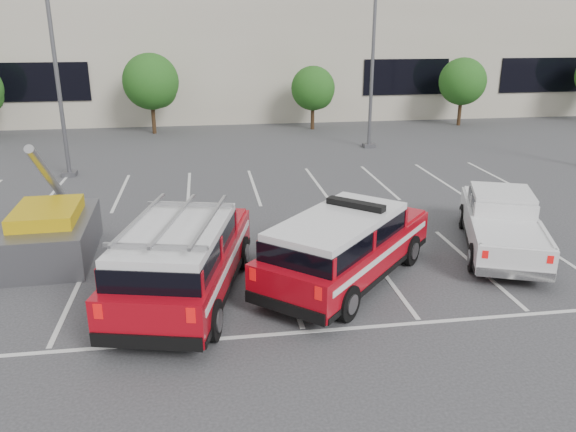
% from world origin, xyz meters
% --- Properties ---
extents(ground, '(120.00, 120.00, 0.00)m').
position_xyz_m(ground, '(0.00, 0.00, 0.00)').
color(ground, '#343436').
rests_on(ground, ground).
extents(stall_markings, '(23.00, 15.00, 0.01)m').
position_xyz_m(stall_markings, '(0.00, 4.50, 0.01)').
color(stall_markings, silver).
rests_on(stall_markings, ground).
extents(convention_building, '(60.00, 16.99, 13.20)m').
position_xyz_m(convention_building, '(0.18, 31.86, 4.72)').
color(convention_building, beige).
rests_on(convention_building, ground).
extents(tree_mid_left, '(3.37, 3.37, 4.85)m').
position_xyz_m(tree_mid_left, '(-4.91, 22.05, 3.04)').
color(tree_mid_left, '#3F2B19').
rests_on(tree_mid_left, ground).
extents(tree_mid_right, '(2.77, 2.77, 3.99)m').
position_xyz_m(tree_mid_right, '(5.09, 22.05, 2.50)').
color(tree_mid_right, '#3F2B19').
rests_on(tree_mid_right, ground).
extents(tree_right, '(3.07, 3.07, 4.42)m').
position_xyz_m(tree_right, '(15.09, 22.05, 2.77)').
color(tree_right, '#3F2B19').
rests_on(tree_right, ground).
extents(light_pole_left, '(0.90, 0.60, 10.24)m').
position_xyz_m(light_pole_left, '(-8.00, 12.00, 5.19)').
color(light_pole_left, '#59595E').
rests_on(light_pole_left, ground).
extents(light_pole_mid, '(0.90, 0.60, 10.24)m').
position_xyz_m(light_pole_mid, '(7.00, 16.00, 5.19)').
color(light_pole_mid, '#59595E').
rests_on(light_pole_mid, ground).
extents(fire_chief_suv, '(5.56, 5.83, 2.08)m').
position_xyz_m(fire_chief_suv, '(1.51, -0.45, 0.85)').
color(fire_chief_suv, '#9E0712').
rests_on(fire_chief_suv, ground).
extents(white_pickup, '(3.79, 5.89, 1.71)m').
position_xyz_m(white_pickup, '(6.65, 1.03, 0.68)').
color(white_pickup, silver).
rests_on(white_pickup, ground).
extents(ladder_suv, '(3.61, 6.24, 2.31)m').
position_xyz_m(ladder_suv, '(-2.62, -0.89, 0.92)').
color(ladder_suv, '#9E0712').
rests_on(ladder_suv, ground).
extents(utility_rig, '(3.46, 4.20, 3.49)m').
position_xyz_m(utility_rig, '(-6.62, 2.30, 0.70)').
color(utility_rig, '#59595E').
rests_on(utility_rig, ground).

